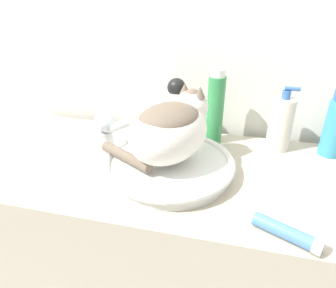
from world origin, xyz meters
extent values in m
cube|color=silver|center=(0.00, 0.56, 1.20)|extent=(8.00, 0.05, 2.40)
cube|color=#B2A893|center=(0.00, 0.25, 0.41)|extent=(1.13, 0.50, 0.82)
cylinder|color=silver|center=(-0.01, 0.23, 0.83)|extent=(0.34, 0.34, 0.03)
torus|color=silver|center=(-0.01, 0.23, 0.85)|extent=(0.36, 0.36, 0.02)
ellipsoid|color=silver|center=(-0.01, 0.23, 0.93)|extent=(0.26, 0.29, 0.15)
ellipsoid|color=#6B5B4C|center=(-0.01, 0.23, 0.98)|extent=(0.20, 0.22, 0.07)
sphere|color=silver|center=(0.03, 0.32, 0.98)|extent=(0.09, 0.09, 0.09)
sphere|color=#6B5B4C|center=(0.03, 0.32, 1.00)|extent=(0.05, 0.05, 0.05)
cone|color=#6B5B4C|center=(0.05, 0.30, 1.03)|extent=(0.03, 0.03, 0.03)
cone|color=#6B5B4C|center=(0.01, 0.33, 1.03)|extent=(0.03, 0.03, 0.03)
cylinder|color=#6B5B4C|center=(-0.12, 0.19, 0.87)|extent=(0.17, 0.11, 0.03)
cylinder|color=silver|center=(-0.22, 0.29, 0.85)|extent=(0.04, 0.04, 0.07)
cylinder|color=silver|center=(-0.18, 0.28, 0.92)|extent=(0.11, 0.05, 0.07)
sphere|color=silver|center=(-0.22, 0.29, 0.92)|extent=(0.06, 0.06, 0.06)
cylinder|color=teal|center=(0.44, 0.44, 0.90)|extent=(0.07, 0.07, 0.17)
cylinder|color=silver|center=(-0.04, 0.44, 0.90)|extent=(0.06, 0.06, 0.16)
sphere|color=black|center=(-0.04, 0.44, 0.99)|extent=(0.06, 0.06, 0.06)
cylinder|color=#338C4C|center=(0.09, 0.44, 0.93)|extent=(0.05, 0.05, 0.22)
cylinder|color=white|center=(0.09, 0.44, 1.05)|extent=(0.04, 0.04, 0.02)
cylinder|color=silver|center=(0.29, 0.44, 0.90)|extent=(0.07, 0.07, 0.16)
cylinder|color=#3866AD|center=(0.29, 0.44, 0.99)|extent=(0.02, 0.02, 0.02)
cylinder|color=#3866AD|center=(0.30, 0.44, 1.01)|extent=(0.04, 0.01, 0.01)
cylinder|color=#4C7FB2|center=(0.27, 0.05, 0.83)|extent=(0.12, 0.08, 0.03)
cylinder|color=#B7B7BC|center=(0.33, 0.02, 0.83)|extent=(0.03, 0.04, 0.03)
camera|label=1|loc=(0.15, -0.45, 1.28)|focal=32.00mm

